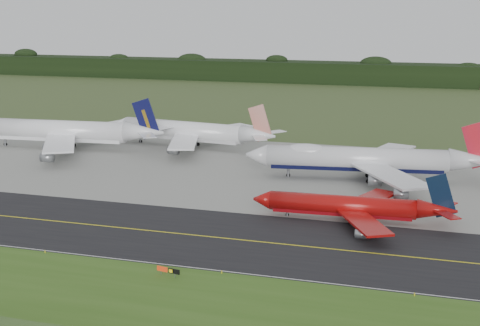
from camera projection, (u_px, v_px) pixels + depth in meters
The scene contains 15 objects.
ground at pixel (231, 232), 129.10m from camera, with size 600.00×600.00×0.00m, color #37441F.
grass_verge at pixel (159, 307), 96.43m from camera, with size 400.00×30.00×0.01m, color #325519.
taxiway at pixel (225, 238), 125.36m from camera, with size 400.00×32.00×0.02m, color black.
apron at pixel (289, 172), 176.70m from camera, with size 400.00×78.00×0.01m, color gray.
taxiway_centreline at pixel (225, 238), 125.36m from camera, with size 400.00×0.40×0.00m, color gold.
taxiway_edge_line at pixel (196, 268), 110.89m from camera, with size 400.00×0.25×0.00m, color silver.
horizon_treeline at pixel (374, 75), 383.42m from camera, with size 700.00×25.00×12.00m.
jet_ba_747 at pixel (365, 159), 167.11m from camera, with size 62.37×51.24×15.69m.
jet_red_737 at pixel (353, 207), 134.90m from camera, with size 40.97×33.42×11.07m.
jet_navy_gold at pixel (66, 132), 204.92m from camera, with size 63.94×55.53×16.49m.
jet_star_tail at pixel (191, 132), 206.91m from camera, with size 56.98×47.26×15.03m.
taxiway_sign at pixel (168, 270), 107.33m from camera, with size 4.21×0.93×1.42m.
edge_marker_left at pixel (45, 252), 117.77m from camera, with size 0.16×0.16×0.50m, color yellow.
edge_marker_center at pixel (222, 272), 108.55m from camera, with size 0.16×0.16×0.50m, color yellow.
edge_marker_right at pixel (415, 294), 100.01m from camera, with size 0.16×0.16×0.50m, color yellow.
Camera 1 is at (36.98, -117.17, 41.84)m, focal length 50.00 mm.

